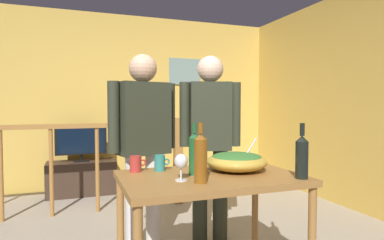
% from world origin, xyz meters
% --- Properties ---
extents(back_wall, '(5.01, 0.10, 2.56)m').
position_xyz_m(back_wall, '(0.00, 2.61, 1.28)').
color(back_wall, gold).
rests_on(back_wall, ground_plane).
extents(side_wall_right, '(0.10, 3.92, 2.56)m').
position_xyz_m(side_wall_right, '(2.51, 0.78, 1.28)').
color(side_wall_right, gold).
rests_on(side_wall_right, ground_plane).
extents(framed_picture, '(0.52, 0.03, 0.41)m').
position_xyz_m(framed_picture, '(1.10, 2.55, 1.75)').
color(framed_picture, gray).
extents(stair_railing, '(2.98, 0.10, 1.06)m').
position_xyz_m(stair_railing, '(-0.36, 1.43, 0.65)').
color(stair_railing, '#9E6B33').
rests_on(stair_railing, ground_plane).
extents(tv_console, '(0.90, 0.40, 0.45)m').
position_xyz_m(tv_console, '(-0.49, 2.26, 0.22)').
color(tv_console, '#38281E').
rests_on(tv_console, ground_plane).
extents(flat_screen_tv, '(0.66, 0.12, 0.49)m').
position_xyz_m(flat_screen_tv, '(-0.49, 2.23, 0.74)').
color(flat_screen_tv, black).
rests_on(flat_screen_tv, tv_console).
extents(serving_table, '(1.14, 0.74, 0.76)m').
position_xyz_m(serving_table, '(0.25, -0.48, 0.68)').
color(serving_table, '#9E6B33').
rests_on(serving_table, ground_plane).
extents(salad_bowl, '(0.41, 0.41, 0.22)m').
position_xyz_m(salad_bowl, '(0.47, -0.41, 0.83)').
color(salad_bowl, gold).
rests_on(salad_bowl, serving_table).
extents(wine_glass, '(0.08, 0.08, 0.16)m').
position_xyz_m(wine_glass, '(0.02, -0.56, 0.87)').
color(wine_glass, silver).
rests_on(wine_glass, serving_table).
extents(wine_bottle_green, '(0.07, 0.07, 0.34)m').
position_xyz_m(wine_bottle_green, '(0.16, -0.43, 0.90)').
color(wine_bottle_green, '#1E5628').
rests_on(wine_bottle_green, serving_table).
extents(wine_bottle_amber, '(0.08, 0.08, 0.35)m').
position_xyz_m(wine_bottle_amber, '(0.12, -0.65, 0.91)').
color(wine_bottle_amber, brown).
rests_on(wine_bottle_amber, serving_table).
extents(wine_bottle_dark, '(0.08, 0.08, 0.34)m').
position_xyz_m(wine_bottle_dark, '(0.74, -0.76, 0.90)').
color(wine_bottle_dark, black).
rests_on(wine_bottle_dark, serving_table).
extents(mug_teal, '(0.11, 0.07, 0.11)m').
position_xyz_m(mug_teal, '(-0.02, -0.23, 0.82)').
color(mug_teal, teal).
rests_on(mug_teal, serving_table).
extents(mug_red, '(0.11, 0.08, 0.11)m').
position_xyz_m(mug_red, '(-0.18, -0.21, 0.82)').
color(mug_red, '#B7332D').
rests_on(mug_red, serving_table).
extents(person_standing_left, '(0.58, 0.32, 1.62)m').
position_xyz_m(person_standing_left, '(-0.04, 0.22, 0.96)').
color(person_standing_left, beige).
rests_on(person_standing_left, ground_plane).
extents(person_standing_right, '(0.52, 0.31, 1.64)m').
position_xyz_m(person_standing_right, '(0.54, 0.22, 0.96)').
color(person_standing_right, '#2D3323').
rests_on(person_standing_right, ground_plane).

